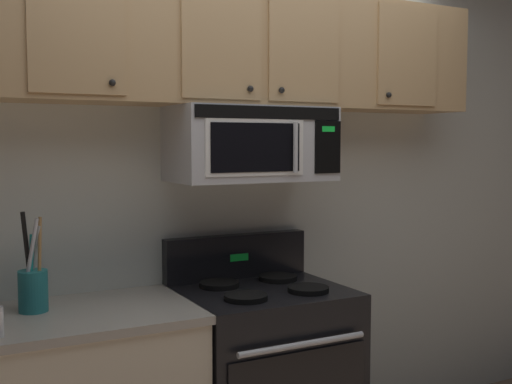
# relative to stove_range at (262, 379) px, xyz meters

# --- Properties ---
(back_wall) EXTENTS (5.20, 0.10, 2.70)m
(back_wall) POSITION_rel_stove_range_xyz_m (0.00, 0.37, 0.88)
(back_wall) COLOR silver
(back_wall) RESTS_ON ground_plane
(stove_range) EXTENTS (0.76, 0.69, 1.12)m
(stove_range) POSITION_rel_stove_range_xyz_m (0.00, 0.00, 0.00)
(stove_range) COLOR black
(stove_range) RESTS_ON ground_plane
(over_range_microwave) EXTENTS (0.76, 0.43, 0.35)m
(over_range_microwave) POSITION_rel_stove_range_xyz_m (-0.00, 0.12, 1.11)
(over_range_microwave) COLOR #B7BABF
(upper_cabinets) EXTENTS (2.50, 0.36, 0.55)m
(upper_cabinets) POSITION_rel_stove_range_xyz_m (-0.00, 0.15, 1.56)
(upper_cabinets) COLOR tan
(utensil_crock_teal) EXTENTS (0.12, 0.12, 0.41)m
(utensil_crock_teal) POSITION_rel_stove_range_xyz_m (-1.01, 0.09, 0.54)
(utensil_crock_teal) COLOR teal
(utensil_crock_teal) RESTS_ON counter_segment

